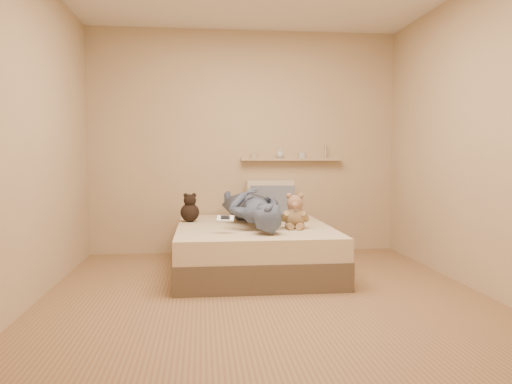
{
  "coord_description": "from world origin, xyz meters",
  "views": [
    {
      "loc": [
        -0.5,
        -3.98,
        1.13
      ],
      "look_at": [
        0.0,
        0.65,
        0.8
      ],
      "focal_mm": 35.0,
      "sensor_mm": 36.0,
      "label": 1
    }
  ],
  "objects": [
    {
      "name": "pillow_grey",
      "position": [
        0.29,
        1.62,
        0.62
      ],
      "size": [
        0.53,
        0.33,
        0.37
      ],
      "primitive_type": "cube",
      "rotation": [
        -0.36,
        0.0,
        -0.16
      ],
      "color": "slate",
      "rests_on": "bed"
    },
    {
      "name": "wall_shelf",
      "position": [
        0.55,
        1.84,
        1.1
      ],
      "size": [
        1.2,
        0.12,
        0.03
      ],
      "primitive_type": "cube",
      "color": "tan",
      "rests_on": "wall_back"
    },
    {
      "name": "game_console",
      "position": [
        -0.3,
        0.42,
        0.58
      ],
      "size": [
        0.16,
        0.09,
        0.05
      ],
      "color": "silver",
      "rests_on": "bed"
    },
    {
      "name": "shelf_bottles",
      "position": [
        0.48,
        1.84,
        1.16
      ],
      "size": [
        0.91,
        0.09,
        0.17
      ],
      "color": "beige",
      "rests_on": "wall_shelf"
    },
    {
      "name": "person",
      "position": [
        -0.01,
        0.95,
        0.63
      ],
      "size": [
        0.7,
        1.57,
        0.37
      ],
      "primitive_type": "imported",
      "rotation": [
        0.0,
        0.0,
        3.24
      ],
      "color": "#424F67",
      "rests_on": "bed"
    },
    {
      "name": "room",
      "position": [
        0.0,
        0.0,
        1.3
      ],
      "size": [
        3.8,
        3.8,
        3.8
      ],
      "color": "#91714B",
      "rests_on": "ground"
    },
    {
      "name": "teddy_bear",
      "position": [
        0.37,
        0.65,
        0.59
      ],
      "size": [
        0.28,
        0.28,
        0.34
      ],
      "color": "#937851",
      "rests_on": "bed"
    },
    {
      "name": "bed",
      "position": [
        0.0,
        0.93,
        0.22
      ],
      "size": [
        1.5,
        1.9,
        0.45
      ],
      "color": "brown",
      "rests_on": "floor"
    },
    {
      "name": "dark_plush",
      "position": [
        -0.63,
        1.26,
        0.58
      ],
      "size": [
        0.2,
        0.2,
        0.3
      ],
      "color": "black",
      "rests_on": "bed"
    },
    {
      "name": "pillow_cream",
      "position": [
        0.28,
        1.76,
        0.65
      ],
      "size": [
        0.56,
        0.25,
        0.42
      ],
      "primitive_type": "cube",
      "rotation": [
        -0.11,
        0.0,
        0.08
      ],
      "color": "beige",
      "rests_on": "bed"
    }
  ]
}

